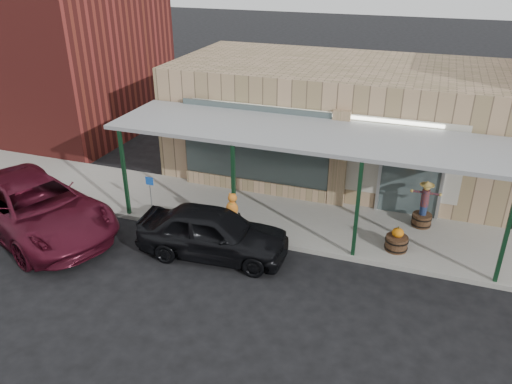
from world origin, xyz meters
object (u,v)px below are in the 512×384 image
(barrel_pumpkin, at_px, (397,241))
(parked_sedan, at_px, (213,232))
(barrel_scarecrow, at_px, (423,211))
(handicap_sign, at_px, (150,190))
(car_maroon, at_px, (34,207))

(barrel_pumpkin, relative_size, parked_sedan, 0.18)
(barrel_scarecrow, relative_size, parked_sedan, 0.35)
(barrel_pumpkin, bearing_deg, parked_sedan, -160.22)
(barrel_scarecrow, height_order, handicap_sign, barrel_scarecrow)
(barrel_scarecrow, xyz_separation_m, barrel_pumpkin, (-0.60, -1.68, -0.25))
(barrel_scarecrow, bearing_deg, barrel_pumpkin, -88.58)
(barrel_pumpkin, xyz_separation_m, car_maroon, (-10.59, -2.40, 0.43))
(barrel_pumpkin, xyz_separation_m, handicap_sign, (-7.69, -0.43, 0.57))
(barrel_scarecrow, height_order, parked_sedan, barrel_scarecrow)
(handicap_sign, distance_m, parked_sedan, 3.09)
(handicap_sign, relative_size, parked_sedan, 0.29)
(parked_sedan, distance_m, car_maroon, 5.72)
(handicap_sign, height_order, car_maroon, car_maroon)
(parked_sedan, height_order, car_maroon, car_maroon)
(handicap_sign, height_order, parked_sedan, parked_sedan)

